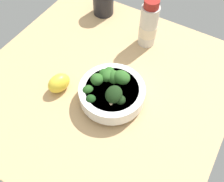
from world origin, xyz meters
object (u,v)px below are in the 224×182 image
(bottle_short, at_px, (149,25))
(bottle_tall, at_px, (103,0))
(bowl_of_broccoli, at_px, (112,91))
(lemon_wedge, at_px, (59,83))

(bottle_short, bearing_deg, bottle_tall, 163.56)
(bowl_of_broccoli, height_order, lemon_wedge, bowl_of_broccoli)
(bowl_of_broccoli, distance_m, lemon_wedge, 0.15)
(lemon_wedge, xyz_separation_m, bottle_tall, (-0.07, 0.34, 0.02))
(bowl_of_broccoli, xyz_separation_m, bottle_short, (-0.02, 0.24, 0.03))
(bowl_of_broccoli, bearing_deg, lemon_wedge, -162.65)
(bottle_tall, bearing_deg, lemon_wedge, -78.22)
(bowl_of_broccoli, height_order, bottle_short, bottle_short)
(bowl_of_broccoli, xyz_separation_m, lemon_wedge, (-0.14, -0.04, -0.01))
(bottle_tall, distance_m, bottle_short, 0.20)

